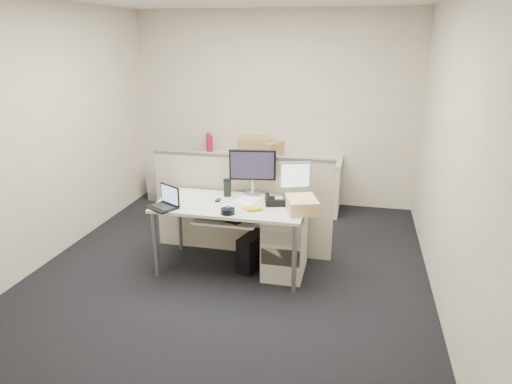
% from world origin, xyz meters
% --- Properties ---
extents(floor, '(4.00, 4.50, 0.01)m').
position_xyz_m(floor, '(0.00, 0.00, -0.01)').
color(floor, black).
rests_on(floor, ground).
extents(wall_back, '(4.00, 0.02, 2.70)m').
position_xyz_m(wall_back, '(0.00, 2.25, 1.35)').
color(wall_back, beige).
rests_on(wall_back, ground).
extents(wall_front, '(4.00, 0.02, 2.70)m').
position_xyz_m(wall_front, '(0.00, -2.25, 1.35)').
color(wall_front, beige).
rests_on(wall_front, ground).
extents(wall_left, '(0.02, 4.50, 2.70)m').
position_xyz_m(wall_left, '(-2.00, 0.00, 1.35)').
color(wall_left, beige).
rests_on(wall_left, ground).
extents(wall_right, '(0.02, 4.50, 2.70)m').
position_xyz_m(wall_right, '(2.00, 0.00, 1.35)').
color(wall_right, beige).
rests_on(wall_right, ground).
extents(desk, '(1.50, 0.75, 0.73)m').
position_xyz_m(desk, '(0.00, 0.00, 0.66)').
color(desk, silver).
rests_on(desk, floor).
extents(keyboard_tray, '(0.62, 0.32, 0.02)m').
position_xyz_m(keyboard_tray, '(0.00, -0.18, 0.62)').
color(keyboard_tray, silver).
rests_on(keyboard_tray, desk).
extents(drawer_pedestal, '(0.40, 0.55, 0.65)m').
position_xyz_m(drawer_pedestal, '(0.55, 0.05, 0.33)').
color(drawer_pedestal, beige).
rests_on(drawer_pedestal, floor).
extents(cubicle_partition, '(2.00, 0.06, 1.10)m').
position_xyz_m(cubicle_partition, '(0.00, 0.45, 0.55)').
color(cubicle_partition, '#B1A48E').
rests_on(cubicle_partition, floor).
extents(back_counter, '(2.00, 0.60, 0.72)m').
position_xyz_m(back_counter, '(0.00, 1.93, 0.36)').
color(back_counter, beige).
rests_on(back_counter, floor).
extents(monitor_main, '(0.51, 0.26, 0.49)m').
position_xyz_m(monitor_main, '(0.15, 0.32, 0.97)').
color(monitor_main, black).
rests_on(monitor_main, desk).
extents(monitor_small, '(0.36, 0.27, 0.40)m').
position_xyz_m(monitor_small, '(0.61, 0.25, 0.93)').
color(monitor_small, '#B7B7BC').
rests_on(monitor_small, desk).
extents(laptop, '(0.35, 0.33, 0.21)m').
position_xyz_m(laptop, '(-0.62, -0.28, 0.84)').
color(laptop, black).
rests_on(laptop, desk).
extents(trackball, '(0.15, 0.15, 0.05)m').
position_xyz_m(trackball, '(0.05, -0.28, 0.76)').
color(trackball, black).
rests_on(trackball, desk).
extents(desk_phone, '(0.24, 0.22, 0.06)m').
position_xyz_m(desk_phone, '(0.44, 0.08, 0.76)').
color(desk_phone, black).
rests_on(desk_phone, desk).
extents(paper_stack, '(0.28, 0.33, 0.01)m').
position_xyz_m(paper_stack, '(0.15, 0.11, 0.74)').
color(paper_stack, white).
rests_on(paper_stack, desk).
extents(sticky_pad, '(0.10, 0.10, 0.01)m').
position_xyz_m(sticky_pad, '(0.18, -0.09, 0.74)').
color(sticky_pad, gold).
rests_on(sticky_pad, desk).
extents(travel_mug, '(0.08, 0.08, 0.17)m').
position_xyz_m(travel_mug, '(-0.10, 0.22, 0.82)').
color(travel_mug, black).
rests_on(travel_mug, desk).
extents(banana, '(0.19, 0.12, 0.04)m').
position_xyz_m(banana, '(0.28, -0.15, 0.75)').
color(banana, yellow).
rests_on(banana, desk).
extents(cellphone, '(0.06, 0.10, 0.01)m').
position_xyz_m(cellphone, '(-0.15, 0.05, 0.74)').
color(cellphone, black).
rests_on(cellphone, desk).
extents(manila_folders, '(0.37, 0.42, 0.13)m').
position_xyz_m(manila_folders, '(0.72, -0.05, 0.80)').
color(manila_folders, beige).
rests_on(manila_folders, desk).
extents(keyboard, '(0.50, 0.33, 0.03)m').
position_xyz_m(keyboard, '(-0.05, -0.14, 0.64)').
color(keyboard, black).
rests_on(keyboard, keyboard_tray).
extents(pc_tower_desk, '(0.26, 0.42, 0.37)m').
position_xyz_m(pc_tower_desk, '(0.20, 0.08, 0.18)').
color(pc_tower_desk, black).
rests_on(pc_tower_desk, floor).
extents(pc_tower_spare_dark, '(0.22, 0.45, 0.41)m').
position_xyz_m(pc_tower_spare_dark, '(-1.45, 2.03, 0.20)').
color(pc_tower_spare_dark, black).
rests_on(pc_tower_spare_dark, floor).
extents(pc_tower_spare_silver, '(0.24, 0.51, 0.46)m').
position_xyz_m(pc_tower_spare_silver, '(-1.70, 2.03, 0.23)').
color(pc_tower_spare_silver, '#B7B7BC').
rests_on(pc_tower_spare_silver, floor).
extents(cardboard_box_left, '(0.48, 0.40, 0.32)m').
position_xyz_m(cardboard_box_left, '(-0.20, 1.81, 0.88)').
color(cardboard_box_left, '#AB874E').
rests_on(cardboard_box_left, back_counter).
extents(cardboard_box_right, '(0.47, 0.44, 0.27)m').
position_xyz_m(cardboard_box_right, '(0.00, 1.81, 0.86)').
color(cardboard_box_right, '#AB874E').
rests_on(cardboard_box_right, back_counter).
extents(red_binder, '(0.18, 0.30, 0.28)m').
position_xyz_m(red_binder, '(-0.90, 2.03, 0.86)').
color(red_binder, maroon).
rests_on(red_binder, back_counter).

